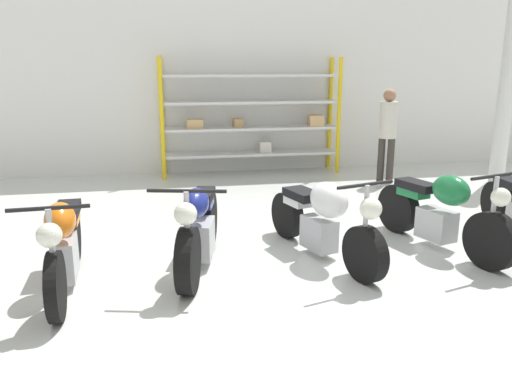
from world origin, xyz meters
TOP-DOWN VIEW (x-y plane):
  - ground_plane at (0.00, 0.00)m, footprint 30.00×30.00m
  - back_wall at (0.00, 5.14)m, footprint 30.00×0.08m
  - shelving_rack at (0.72, 4.77)m, footprint 3.59×0.63m
  - support_pillar at (5.10, 3.08)m, footprint 0.28×0.28m
  - motorcycle_orange at (-2.03, -0.31)m, footprint 0.66×2.05m
  - motorcycle_blue at (-0.70, -0.02)m, footprint 0.81×1.99m
  - motorcycle_white at (0.69, -0.01)m, footprint 0.90×2.07m
  - motorcycle_green at (2.15, 0.02)m, footprint 0.88×2.03m
  - person_browsing at (3.04, 3.48)m, footprint 0.45×0.45m

SIDE VIEW (x-z plane):
  - ground_plane at x=0.00m, z-range 0.00..0.00m
  - motorcycle_blue at x=-0.70m, z-range -0.07..0.94m
  - motorcycle_green at x=2.15m, z-range -0.07..0.97m
  - motorcycle_orange at x=-2.03m, z-range -0.04..0.96m
  - motorcycle_white at x=0.69m, z-range -0.04..0.97m
  - person_browsing at x=3.04m, z-range 0.16..1.89m
  - shelving_rack at x=0.72m, z-range 0.00..2.31m
  - back_wall at x=0.00m, z-range 0.00..3.60m
  - support_pillar at x=5.10m, z-range 0.00..3.60m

